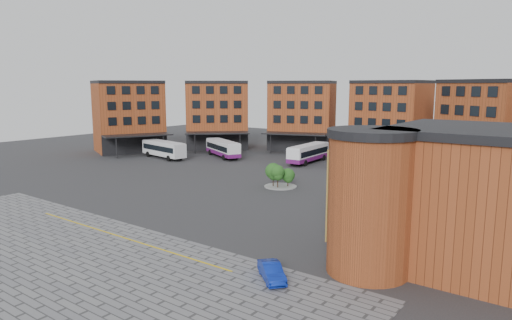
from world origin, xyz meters
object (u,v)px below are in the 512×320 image
Objects in this scene: tree_island at (279,174)px; bus_f at (470,177)px; bus_e at (432,169)px; bus_a at (164,148)px; blue_car at (272,272)px; bus_c at (308,153)px; bus_d at (352,153)px; bus_b at (223,148)px.

bus_f reaches higher than tree_island.
tree_island is 25.08m from bus_f.
bus_a is at bearing -121.78° from bus_e.
blue_car is at bearing -42.36° from bus_e.
bus_c is 7.56m from bus_d.
bus_d reaches higher than bus_a.
tree_island reaches higher than bus_e.
bus_a reaches higher than bus_e.
bus_c is 28.61m from bus_f.
bus_a reaches higher than blue_car.
tree_island reaches higher than bus_b.
bus_f is (20.96, -8.98, -0.14)m from bus_d.
bus_a is (-31.42, 7.78, 0.11)m from tree_island.
bus_a is 57.82m from blue_car.
bus_c reaches higher than blue_car.
blue_car is (-4.85, -38.71, -1.18)m from bus_f.
bus_c reaches higher than bus_a.
tree_island reaches higher than blue_car.
tree_island reaches higher than bus_c.
blue_car is at bearing -76.73° from bus_d.
blue_car is (16.17, -25.03, -1.18)m from tree_island.
blue_car is at bearing -108.52° from bus_b.
tree_island is 0.38× the size of bus_c.
bus_d is at bearing 19.29° from bus_c.
bus_e is at bearing -159.72° from bus_f.
blue_car is at bearing -57.14° from tree_island.
bus_d reaches higher than bus_e.
tree_island is 0.40× the size of bus_f.
bus_b is at bearing 84.90° from blue_car.
bus_b is at bearing -127.87° from bus_f.
tree_island is at bearing 73.50° from blue_car.
tree_island is 22.66m from bus_d.
tree_island is at bearing -84.20° from bus_e.
bus_f is (44.32, -1.78, 0.05)m from bus_b.
bus_d is (31.48, 14.88, 0.03)m from bus_a.
tree_island is 1.18× the size of blue_car.
tree_island is at bearing -92.51° from bus_f.
bus_b is at bearing -130.47° from bus_e.
bus_b is 1.22× the size of bus_e.
bus_d is at bearing -152.08° from bus_e.
bus_a is at bearing 96.04° from blue_car.
bus_c is 50.44m from blue_car.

